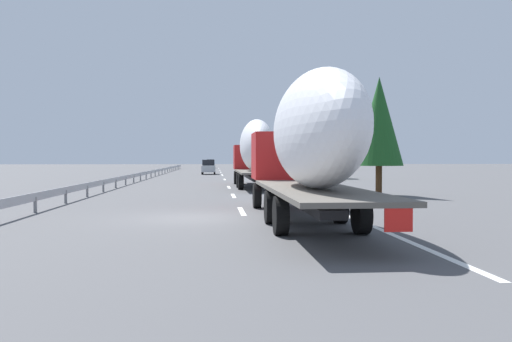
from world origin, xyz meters
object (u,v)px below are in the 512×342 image
at_px(truck_trailing, 308,142).
at_px(road_sign, 267,156).
at_px(truck_lead, 255,150).
at_px(car_blue_sedan, 210,164).
at_px(car_silver_hatch, 208,167).

height_order(truck_trailing, road_sign, truck_trailing).
bearing_deg(truck_lead, road_sign, -8.23).
relative_size(truck_lead, car_blue_sedan, 3.35).
distance_m(truck_trailing, car_blue_sedan, 96.88).
bearing_deg(truck_lead, car_blue_sedan, 2.65).
relative_size(truck_lead, car_silver_hatch, 3.43).
xyz_separation_m(truck_lead, truck_trailing, (-20.47, 0.00, -0.05)).
relative_size(truck_lead, truck_trailing, 0.97).
relative_size(truck_trailing, road_sign, 4.29).
xyz_separation_m(car_blue_sedan, road_sign, (-54.92, -6.63, 1.37)).
bearing_deg(car_silver_hatch, truck_trailing, -176.12).
bearing_deg(truck_lead, truck_trailing, 180.00).
xyz_separation_m(truck_trailing, road_sign, (41.89, -3.10, -0.26)).
distance_m(car_silver_hatch, road_sign, 12.02).
distance_m(car_silver_hatch, car_blue_sedan, 44.98).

